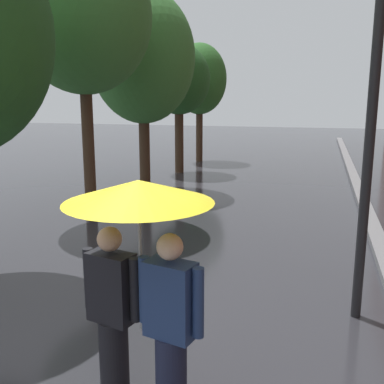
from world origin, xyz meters
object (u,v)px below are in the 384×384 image
street_tree_1 (82,17)px  street_tree_2 (143,58)px  street_tree_3 (179,80)px  street_tree_4 (199,80)px  couple_under_umbrella (140,259)px  street_lamp_post (372,110)px

street_tree_1 → street_tree_2: street_tree_1 is taller
street_tree_3 → street_tree_4: (-0.07, 3.09, 0.14)m
street_tree_1 → couple_under_umbrella: 7.22m
street_tree_3 → couple_under_umbrella: 13.11m
couple_under_umbrella → street_lamp_post: 3.27m
street_tree_2 → street_tree_3: street_tree_2 is taller
street_tree_1 → street_tree_3: (-0.11, 6.87, -1.03)m
street_lamp_post → street_tree_2: bearing=129.8°
street_tree_1 → street_lamp_post: bearing=-30.4°
street_tree_1 → street_tree_4: street_tree_1 is taller
street_tree_3 → street_tree_2: bearing=-89.6°
street_tree_2 → couple_under_umbrella: size_ratio=2.75×
street_tree_1 → couple_under_umbrella: (3.53, -5.58, -2.92)m
street_tree_1 → street_tree_3: size_ratio=1.30×
street_tree_4 → street_lamp_post: bearing=-66.9°
street_tree_1 → street_lamp_post: street_tree_1 is taller
street_tree_3 → street_tree_4: bearing=91.3°
street_tree_1 → street_lamp_post: (5.43, -3.18, -1.78)m
street_tree_2 → street_tree_3: size_ratio=1.24×
street_tree_4 → street_lamp_post: size_ratio=1.13×
street_tree_1 → street_tree_4: size_ratio=1.20×
street_tree_3 → street_lamp_post: street_tree_3 is taller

